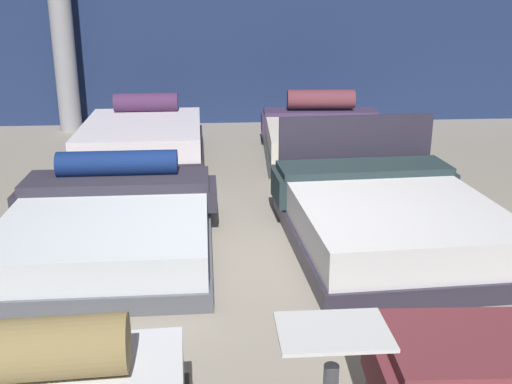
{
  "coord_description": "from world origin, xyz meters",
  "views": [
    {
      "loc": [
        -0.29,
        -4.15,
        1.99
      ],
      "look_at": [
        0.04,
        0.26,
        0.54
      ],
      "focal_mm": 42.26,
      "sensor_mm": 36.0,
      "label": 1
    }
  ],
  "objects": [
    {
      "name": "showroom_back_wall",
      "position": [
        0.0,
        5.61,
        1.75
      ],
      "size": [
        18.0,
        0.06,
        3.5
      ],
      "primitive_type": "cube",
      "color": "navy",
      "rests_on": "ground_plane"
    },
    {
      "name": "bed_3",
      "position": [
        1.14,
        0.43,
        0.23
      ],
      "size": [
        1.74,
        2.2,
        0.91
      ],
      "rotation": [
        0.0,
        0.0,
        0.05
      ],
      "color": "#2C2837",
      "rests_on": "ground_plane"
    },
    {
      "name": "bed_5",
      "position": [
        1.19,
        3.38,
        0.23
      ],
      "size": [
        1.7,
        2.07,
        0.76
      ],
      "rotation": [
        0.0,
        0.0,
        -0.05
      ],
      "color": "#2C3436",
      "rests_on": "ground_plane"
    },
    {
      "name": "bed_4",
      "position": [
        -1.16,
        3.34,
        0.25
      ],
      "size": [
        1.54,
        2.13,
        0.73
      ],
      "rotation": [
        0.0,
        0.0,
        0.02
      ],
      "color": "#2D272D",
      "rests_on": "ground_plane"
    },
    {
      "name": "bed_2",
      "position": [
        -1.12,
        0.41,
        0.22
      ],
      "size": [
        1.74,
        1.95,
        0.68
      ],
      "rotation": [
        0.0,
        0.0,
        0.01
      ],
      "color": "#545860",
      "rests_on": "ground_plane"
    },
    {
      "name": "ground_plane",
      "position": [
        0.0,
        0.0,
        -0.01
      ],
      "size": [
        18.0,
        18.0,
        0.02
      ],
      "primitive_type": "cube",
      "color": "gray"
    },
    {
      "name": "support_pillar",
      "position": [
        -2.44,
        5.17,
        1.75
      ],
      "size": [
        0.33,
        0.33,
        3.5
      ],
      "primitive_type": "cylinder",
      "color": "#99999E",
      "rests_on": "ground_plane"
    }
  ]
}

